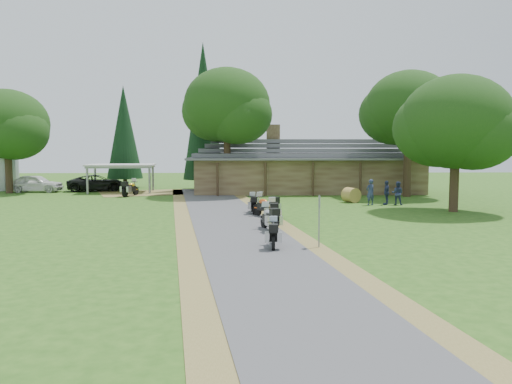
{
  "coord_description": "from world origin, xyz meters",
  "views": [
    {
      "loc": [
        -0.09,
        -22.01,
        3.98
      ],
      "look_at": [
        0.77,
        5.22,
        1.6
      ],
      "focal_mm": 35.0,
      "sensor_mm": 36.0,
      "label": 1
    }
  ],
  "objects_px": {
    "carport": "(122,178)",
    "car_dark_suv": "(98,179)",
    "silo": "(2,159)",
    "motorcycle_row_a": "(273,233)",
    "motorcycle_row_b": "(269,217)",
    "motorcycle_row_c": "(273,211)",
    "motorcycle_carport_a": "(130,188)",
    "hay_bale": "(351,195)",
    "motorcycle_row_e": "(253,203)",
    "lodge": "(306,165)",
    "motorcycle_row_d": "(266,205)",
    "car_white_sedan": "(36,181)"
  },
  "relations": [
    {
      "from": "motorcycle_row_a",
      "to": "car_dark_suv",
      "type": "bearing_deg",
      "value": 32.09
    },
    {
      "from": "lodge",
      "to": "car_white_sedan",
      "type": "height_order",
      "value": "lodge"
    },
    {
      "from": "lodge",
      "to": "hay_bale",
      "type": "xyz_separation_m",
      "value": [
        2.1,
        -9.56,
        -1.9
      ]
    },
    {
      "from": "motorcycle_row_e",
      "to": "motorcycle_carport_a",
      "type": "height_order",
      "value": "motorcycle_carport_a"
    },
    {
      "from": "motorcycle_row_b",
      "to": "motorcycle_row_c",
      "type": "bearing_deg",
      "value": -24.51
    },
    {
      "from": "car_dark_suv",
      "to": "motorcycle_row_c",
      "type": "xyz_separation_m",
      "value": [
        15.1,
        -20.89,
        -0.46
      ]
    },
    {
      "from": "lodge",
      "to": "motorcycle_row_d",
      "type": "xyz_separation_m",
      "value": [
        -4.63,
        -17.37,
        -1.74
      ]
    },
    {
      "from": "motorcycle_row_e",
      "to": "motorcycle_row_b",
      "type": "bearing_deg",
      "value": -177.2
    },
    {
      "from": "silo",
      "to": "hay_bale",
      "type": "bearing_deg",
      "value": -20.92
    },
    {
      "from": "car_dark_suv",
      "to": "hay_bale",
      "type": "height_order",
      "value": "car_dark_suv"
    },
    {
      "from": "silo",
      "to": "motorcycle_row_c",
      "type": "relative_size",
      "value": 3.06
    },
    {
      "from": "motorcycle_row_a",
      "to": "motorcycle_row_b",
      "type": "distance_m",
      "value": 4.11
    },
    {
      "from": "lodge",
      "to": "car_white_sedan",
      "type": "bearing_deg",
      "value": 179.84
    },
    {
      "from": "car_white_sedan",
      "to": "motorcycle_row_b",
      "type": "height_order",
      "value": "car_white_sedan"
    },
    {
      "from": "lodge",
      "to": "carport",
      "type": "relative_size",
      "value": 3.62
    },
    {
      "from": "silo",
      "to": "motorcycle_carport_a",
      "type": "xyz_separation_m",
      "value": [
        13.51,
        -6.4,
        -2.28
      ]
    },
    {
      "from": "motorcycle_row_c",
      "to": "motorcycle_row_b",
      "type": "bearing_deg",
      "value": 170.68
    },
    {
      "from": "motorcycle_row_b",
      "to": "motorcycle_row_d",
      "type": "height_order",
      "value": "motorcycle_row_d"
    },
    {
      "from": "carport",
      "to": "motorcycle_row_c",
      "type": "relative_size",
      "value": 3.02
    },
    {
      "from": "motorcycle_row_b",
      "to": "motorcycle_row_d",
      "type": "xyz_separation_m",
      "value": [
        0.07,
        4.72,
        0.04
      ]
    },
    {
      "from": "motorcycle_row_d",
      "to": "motorcycle_row_a",
      "type": "bearing_deg",
      "value": 144.31
    },
    {
      "from": "motorcycle_row_d",
      "to": "car_white_sedan",
      "type": "bearing_deg",
      "value": 14.35
    },
    {
      "from": "motorcycle_row_b",
      "to": "motorcycle_carport_a",
      "type": "relative_size",
      "value": 0.93
    },
    {
      "from": "motorcycle_row_e",
      "to": "lodge",
      "type": "bearing_deg",
      "value": -21.45
    },
    {
      "from": "car_dark_suv",
      "to": "motorcycle_carport_a",
      "type": "distance_m",
      "value": 6.67
    },
    {
      "from": "carport",
      "to": "car_dark_suv",
      "type": "height_order",
      "value": "carport"
    },
    {
      "from": "car_white_sedan",
      "to": "car_dark_suv",
      "type": "height_order",
      "value": "car_dark_suv"
    },
    {
      "from": "motorcycle_row_a",
      "to": "motorcycle_carport_a",
      "type": "xyz_separation_m",
      "value": [
        -10.54,
        22.05,
        0.13
      ]
    },
    {
      "from": "motorcycle_row_c",
      "to": "carport",
      "type": "bearing_deg",
      "value": 31.72
    },
    {
      "from": "carport",
      "to": "hay_bale",
      "type": "distance_m",
      "value": 21.09
    },
    {
      "from": "motorcycle_row_a",
      "to": "motorcycle_row_e",
      "type": "height_order",
      "value": "motorcycle_row_e"
    },
    {
      "from": "lodge",
      "to": "motorcycle_row_e",
      "type": "relative_size",
      "value": 11.7
    },
    {
      "from": "carport",
      "to": "lodge",
      "type": "bearing_deg",
      "value": -3.38
    },
    {
      "from": "car_white_sedan",
      "to": "hay_bale",
      "type": "bearing_deg",
      "value": -108.47
    },
    {
      "from": "motorcycle_row_b",
      "to": "motorcycle_carport_a",
      "type": "xyz_separation_m",
      "value": [
        -10.6,
        17.94,
        0.05
      ]
    },
    {
      "from": "motorcycle_row_b",
      "to": "motorcycle_carport_a",
      "type": "height_order",
      "value": "motorcycle_carport_a"
    },
    {
      "from": "silo",
      "to": "motorcycle_row_e",
      "type": "distance_m",
      "value": 29.58
    },
    {
      "from": "carport",
      "to": "motorcycle_row_e",
      "type": "height_order",
      "value": "carport"
    },
    {
      "from": "lodge",
      "to": "silo",
      "type": "xyz_separation_m",
      "value": [
        -28.81,
        2.25,
        0.55
      ]
    },
    {
      "from": "car_white_sedan",
      "to": "motorcycle_row_a",
      "type": "height_order",
      "value": "car_white_sedan"
    },
    {
      "from": "silo",
      "to": "carport",
      "type": "bearing_deg",
      "value": -12.67
    },
    {
      "from": "motorcycle_row_e",
      "to": "hay_bale",
      "type": "distance_m",
      "value": 9.54
    },
    {
      "from": "lodge",
      "to": "carport",
      "type": "xyz_separation_m",
      "value": [
        -16.9,
        -0.43,
        -1.17
      ]
    },
    {
      "from": "carport",
      "to": "car_dark_suv",
      "type": "relative_size",
      "value": 1.0
    },
    {
      "from": "carport",
      "to": "motorcycle_row_d",
      "type": "distance_m",
      "value": 20.92
    },
    {
      "from": "car_white_sedan",
      "to": "motorcycle_row_b",
      "type": "xyz_separation_m",
      "value": [
        20.12,
        -22.16,
        -0.34
      ]
    },
    {
      "from": "silo",
      "to": "motorcycle_row_c",
      "type": "distance_m",
      "value": 33.04
    },
    {
      "from": "motorcycle_row_a",
      "to": "hay_bale",
      "type": "distance_m",
      "value": 18.0
    },
    {
      "from": "motorcycle_carport_a",
      "to": "carport",
      "type": "bearing_deg",
      "value": 42.59
    },
    {
      "from": "car_white_sedan",
      "to": "motorcycle_row_d",
      "type": "distance_m",
      "value": 26.68
    }
  ]
}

